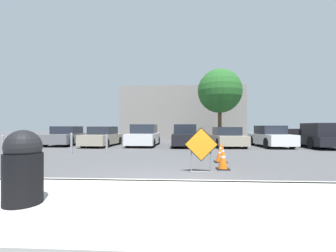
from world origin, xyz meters
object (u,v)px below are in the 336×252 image
Objects in this scene: bollard_nearest at (107,144)px; bollard_fourth at (3,144)px; traffic_cone_nearest at (223,157)px; parked_car_second at (103,137)px; parked_car_fifth at (227,137)px; road_closed_sign at (201,148)px; parked_car_nearest at (67,136)px; traffic_cone_second at (220,153)px; parked_car_third at (144,136)px; parked_car_sixth at (270,137)px; parked_car_fourth at (185,136)px; bollard_second at (71,143)px; pickup_truck at (316,136)px; bollard_third at (37,144)px; trash_bin at (23,166)px.

bollard_nearest reaches higher than bollard_fourth.
parked_car_second is at bearing 129.85° from traffic_cone_nearest.
parked_car_fifth is 4.50× the size of bollard_fourth.
parked_car_nearest reaches higher than road_closed_sign.
traffic_cone_nearest is 11.34m from bollard_fourth.
traffic_cone_nearest reaches higher than traffic_cone_second.
parked_car_sixth is (8.79, -0.25, -0.03)m from parked_car_third.
parked_car_fifth is (2.60, 9.06, -0.11)m from road_closed_sign.
parked_car_fourth is at bearing 26.20° from bollard_fourth.
bollard_second is at bearing 180.00° from bollard_nearest.
bollard_second is at bearing 144.92° from road_closed_sign.
pickup_truck reaches higher than parked_car_sixth.
parked_car_nearest reaches higher than bollard_second.
traffic_cone_second is 12.49m from parked_car_nearest.
parked_car_second reaches higher than bollard_fourth.
parked_car_sixth is at bearing 18.46° from bollard_third.
parked_car_nearest is 5.12m from bollard_fourth.
parked_car_fourth is at bearing 38.64° from bollard_second.
parked_car_sixth is (2.93, -0.14, 0.05)m from parked_car_fifth.
bollard_nearest is at bearing 98.80° from trash_bin.
parked_car_nearest is 0.98× the size of parked_car_second.
pickup_truck reaches higher than traffic_cone_nearest.
parked_car_second is 0.75× the size of pickup_truck.
road_closed_sign reaches higher than bollard_third.
parked_car_third is at bearing -4.23° from parked_car_sixth.
parked_car_fourth is 1.08× the size of parked_car_sixth.
bollard_third is at bearing 180.00° from bollard_nearest.
parked_car_fifth is 11.66m from bollard_third.
parked_car_sixth is at bearing 175.13° from parked_car_fifth.
traffic_cone_nearest is 5.54m from trash_bin.
parked_car_second is (2.93, -0.56, -0.02)m from parked_car_nearest.
traffic_cone_nearest is 9.64m from parked_car_sixth.
trash_bin is (-5.80, -12.38, 0.12)m from parked_car_fifth.
pickup_truck reaches higher than parked_car_second.
bollard_fourth is at bearing 16.51° from pickup_truck.
pickup_truck is 18.87m from bollard_fourth.
bollard_second is (-6.99, 3.82, 0.16)m from traffic_cone_nearest.
parked_car_fifth reaches higher than traffic_cone_nearest.
parked_car_nearest is 11.73m from parked_car_fifth.
bollard_fourth is at bearing 26.38° from parked_car_fourth.
road_closed_sign is 13.12m from parked_car_nearest.
traffic_cone_nearest is at bearing 133.00° from parked_car_second.
bollard_second is (-1.85, 0.00, 0.04)m from bollard_nearest.
parked_car_sixth is 12.61m from bollard_second.
parked_car_third is (-3.26, 9.17, -0.04)m from road_closed_sign.
parked_car_nearest is 3.46× the size of trash_bin.
parked_car_fourth reaches higher than traffic_cone_second.
parked_car_third reaches higher than parked_car_sixth.
pickup_truck reaches higher than bollard_third.
bollard_fourth is (-9.60, -4.72, -0.20)m from parked_car_fourth.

